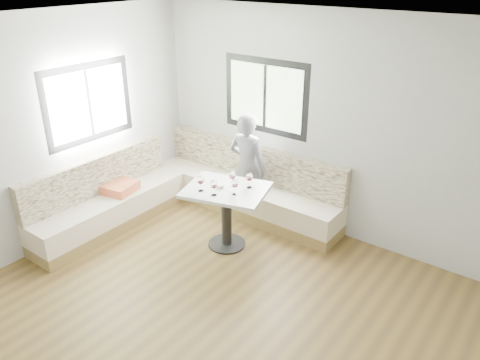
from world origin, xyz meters
name	(u,v)px	position (x,y,z in m)	size (l,w,h in m)	color
room	(187,197)	(-0.08, 0.08, 1.41)	(5.01, 5.01, 2.81)	brown
banquette	(187,195)	(-1.59, 1.63, 0.33)	(2.90, 2.80, 0.95)	olive
table	(226,203)	(-0.70, 1.40, 0.59)	(1.14, 0.99, 0.79)	black
person	(247,167)	(-0.91, 2.12, 0.76)	(0.55, 0.36, 1.51)	#5D5B63
olive_ramekin	(220,186)	(-0.78, 1.38, 0.81)	(0.09, 0.09, 0.04)	white
wine_glass_a	(200,180)	(-0.90, 1.16, 0.93)	(0.09, 0.09, 0.20)	white
wine_glass_b	(214,185)	(-0.70, 1.17, 0.93)	(0.09, 0.09, 0.20)	white
wine_glass_c	(235,184)	(-0.52, 1.33, 0.93)	(0.09, 0.09, 0.20)	white
wine_glass_d	(232,176)	(-0.69, 1.50, 0.93)	(0.09, 0.09, 0.20)	white
wine_glass_e	(249,177)	(-0.49, 1.58, 0.93)	(0.09, 0.09, 0.20)	white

